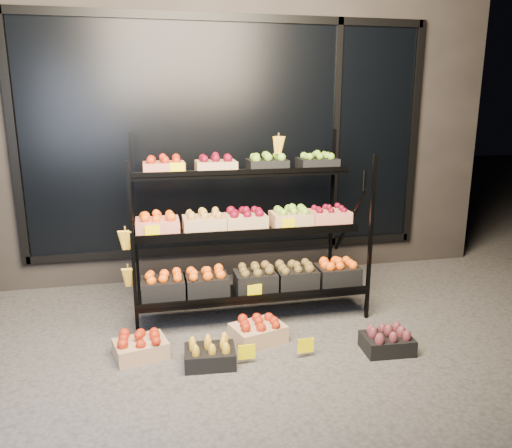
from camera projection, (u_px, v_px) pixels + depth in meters
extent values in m
plane|color=#514F4C|center=(262.00, 337.00, 4.22)|extent=(24.00, 24.00, 0.00)
cube|color=#2D2826|center=(216.00, 116.00, 6.26)|extent=(6.00, 2.00, 3.50)
cube|color=black|center=(230.00, 138.00, 5.34)|extent=(4.20, 0.04, 2.40)
cube|color=black|center=(231.00, 247.00, 5.61)|extent=(4.30, 0.06, 0.08)
cube|color=black|center=(228.00, 17.00, 5.03)|extent=(4.30, 0.06, 0.08)
cube|color=black|center=(13.00, 142.00, 4.87)|extent=(0.08, 0.06, 2.50)
cube|color=black|center=(413.00, 136.00, 5.76)|extent=(0.08, 0.06, 2.50)
cube|color=black|center=(336.00, 137.00, 5.57)|extent=(0.06, 0.06, 2.50)
cylinder|color=black|center=(364.00, 180.00, 5.73)|extent=(0.02, 0.02, 0.25)
cube|color=black|center=(133.00, 254.00, 3.99)|extent=(0.03, 0.03, 1.50)
cube|color=black|center=(370.00, 239.00, 4.42)|extent=(0.03, 0.03, 1.50)
cube|color=black|center=(135.00, 217.00, 4.89)|extent=(0.03, 0.03, 1.66)
cube|color=black|center=(332.00, 208.00, 5.32)|extent=(0.03, 0.03, 1.66)
cube|color=black|center=(254.00, 293.00, 4.48)|extent=(2.05, 0.42, 0.03)
cube|color=black|center=(258.00, 298.00, 4.29)|extent=(2.05, 0.02, 0.05)
cube|color=black|center=(247.00, 231.00, 4.65)|extent=(2.05, 0.40, 0.03)
cube|color=black|center=(251.00, 232.00, 4.46)|extent=(2.05, 0.02, 0.05)
cube|color=black|center=(241.00, 173.00, 4.81)|extent=(2.05, 0.40, 0.03)
cube|color=black|center=(244.00, 172.00, 4.62)|extent=(2.05, 0.02, 0.05)
cube|color=tan|center=(164.00, 168.00, 4.64)|extent=(0.38, 0.28, 0.11)
ellipsoid|color=red|center=(164.00, 159.00, 4.62)|extent=(0.32, 0.24, 0.07)
cube|color=tan|center=(216.00, 167.00, 4.74)|extent=(0.38, 0.28, 0.11)
ellipsoid|color=maroon|center=(216.00, 158.00, 4.72)|extent=(0.32, 0.24, 0.07)
cube|color=black|center=(267.00, 165.00, 4.85)|extent=(0.38, 0.28, 0.11)
ellipsoid|color=#7AB52D|center=(267.00, 156.00, 4.83)|extent=(0.32, 0.24, 0.07)
cube|color=black|center=(317.00, 164.00, 4.95)|extent=(0.38, 0.28, 0.11)
ellipsoid|color=#7AB52D|center=(317.00, 155.00, 4.93)|extent=(0.32, 0.24, 0.07)
cube|color=tan|center=(158.00, 227.00, 4.46)|extent=(0.38, 0.28, 0.14)
ellipsoid|color=#FF5F0D|center=(157.00, 216.00, 4.43)|extent=(0.32, 0.24, 0.07)
cube|color=tan|center=(204.00, 224.00, 4.54)|extent=(0.38, 0.28, 0.14)
ellipsoid|color=#C18A36|center=(204.00, 214.00, 4.52)|extent=(0.32, 0.24, 0.07)
cube|color=tan|center=(246.00, 222.00, 4.62)|extent=(0.38, 0.28, 0.14)
ellipsoid|color=maroon|center=(245.00, 212.00, 4.60)|extent=(0.32, 0.24, 0.07)
cube|color=tan|center=(291.00, 220.00, 4.72)|extent=(0.38, 0.28, 0.14)
ellipsoid|color=#7AB52D|center=(291.00, 209.00, 4.69)|extent=(0.32, 0.24, 0.07)
cube|color=tan|center=(329.00, 218.00, 4.79)|extent=(0.38, 0.28, 0.14)
ellipsoid|color=maroon|center=(329.00, 208.00, 4.77)|extent=(0.32, 0.24, 0.07)
cube|color=black|center=(164.00, 289.00, 4.30)|extent=(0.38, 0.28, 0.18)
ellipsoid|color=#FF5F0D|center=(163.00, 276.00, 4.27)|extent=(0.32, 0.24, 0.07)
cube|color=black|center=(206.00, 286.00, 4.37)|extent=(0.38, 0.28, 0.18)
ellipsoid|color=#FF5F0D|center=(206.00, 273.00, 4.34)|extent=(0.32, 0.24, 0.07)
cube|color=black|center=(256.00, 282.00, 4.46)|extent=(0.38, 0.28, 0.18)
ellipsoid|color=brown|center=(256.00, 269.00, 4.44)|extent=(0.32, 0.24, 0.07)
cube|color=black|center=(295.00, 279.00, 4.54)|extent=(0.38, 0.28, 0.18)
ellipsoid|color=brown|center=(295.00, 266.00, 4.51)|extent=(0.32, 0.24, 0.07)
cube|color=black|center=(337.00, 275.00, 4.62)|extent=(0.38, 0.28, 0.18)
ellipsoid|color=#FF5F0D|center=(338.00, 263.00, 4.59)|extent=(0.32, 0.24, 0.07)
ellipsoid|color=gold|center=(125.00, 229.00, 3.95)|extent=(0.14, 0.08, 0.22)
ellipsoid|color=gold|center=(128.00, 267.00, 4.03)|extent=(0.14, 0.08, 0.22)
ellipsoid|color=gold|center=(279.00, 135.00, 4.70)|extent=(0.14, 0.08, 0.22)
cube|color=#FFE700|center=(153.00, 232.00, 4.31)|extent=(0.13, 0.01, 0.12)
cube|color=#FFE700|center=(289.00, 225.00, 4.56)|extent=(0.13, 0.01, 0.12)
cube|color=#FFE700|center=(177.00, 169.00, 4.52)|extent=(0.13, 0.01, 0.12)
cube|color=#FFE700|center=(255.00, 291.00, 4.32)|extent=(0.13, 0.01, 0.12)
cube|color=#FFE700|center=(247.00, 357.00, 3.78)|extent=(0.13, 0.01, 0.12)
cube|color=#FFE700|center=(306.00, 350.00, 3.88)|extent=(0.13, 0.01, 0.12)
cube|color=tan|center=(141.00, 349.00, 3.89)|extent=(0.45, 0.37, 0.13)
ellipsoid|color=red|center=(140.00, 338.00, 3.86)|extent=(0.38, 0.31, 0.07)
cube|color=black|center=(210.00, 357.00, 3.77)|extent=(0.40, 0.31, 0.13)
ellipsoid|color=gold|center=(210.00, 345.00, 3.75)|extent=(0.34, 0.26, 0.07)
cube|color=tan|center=(258.00, 333.00, 4.14)|extent=(0.49, 0.41, 0.14)
ellipsoid|color=red|center=(258.00, 322.00, 4.12)|extent=(0.41, 0.35, 0.07)
cube|color=black|center=(387.00, 344.00, 3.97)|extent=(0.40, 0.30, 0.13)
ellipsoid|color=brown|center=(388.00, 333.00, 3.95)|extent=(0.33, 0.26, 0.07)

